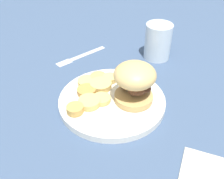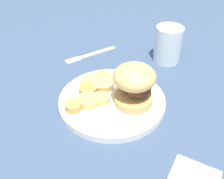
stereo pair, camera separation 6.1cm
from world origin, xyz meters
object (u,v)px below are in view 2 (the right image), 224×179
fork (91,54)px  drinking_glass (168,44)px  sandwich (135,83)px  dinner_plate (112,100)px

fork → drinking_glass: bearing=-25.2°
drinking_glass → fork: bearing=154.8°
sandwich → drinking_glass: (0.17, 0.17, -0.02)m
sandwich → drinking_glass: sandwich is taller
sandwich → fork: size_ratio=0.59×
fork → dinner_plate: bearing=-91.2°
sandwich → fork: (-0.04, 0.27, -0.07)m
fork → drinking_glass: size_ratio=1.61×
sandwich → fork: bearing=98.4°
dinner_plate → sandwich: size_ratio=2.51×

